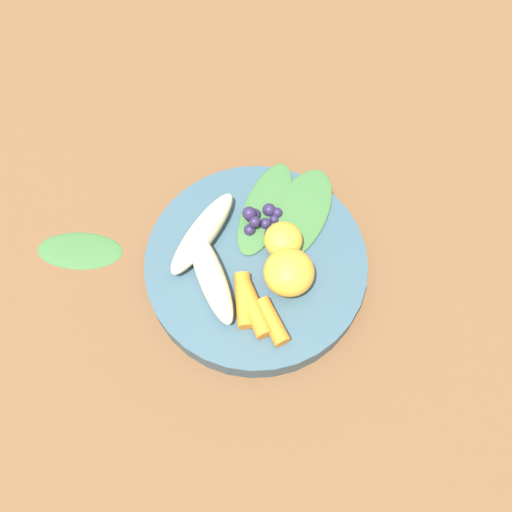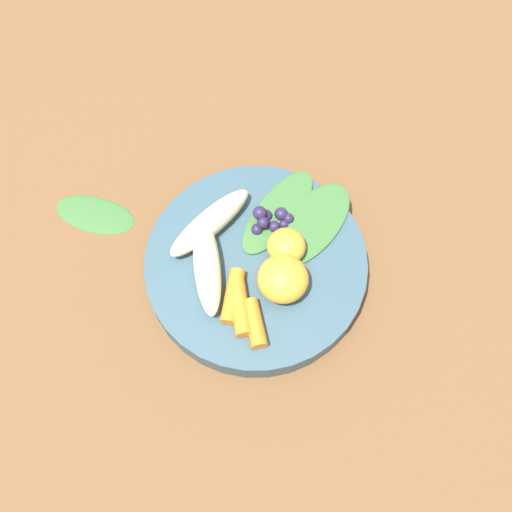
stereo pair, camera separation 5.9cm
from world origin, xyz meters
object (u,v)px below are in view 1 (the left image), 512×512
object	(u,v)px
banana_peeled_left	(211,276)
kale_leaf_stray	(79,250)
orange_segment_near	(283,240)
banana_peeled_right	(203,233)
bowl	(256,266)

from	to	relation	value
banana_peeled_left	kale_leaf_stray	size ratio (longest dim) A/B	1.14
orange_segment_near	banana_peeled_left	bearing A→B (deg)	132.76
banana_peeled_right	kale_leaf_stray	xyz separation A→B (m)	(-0.03, 0.14, -0.04)
orange_segment_near	kale_leaf_stray	bearing A→B (deg)	101.89
banana_peeled_left	banana_peeled_right	world-z (taller)	same
bowl	orange_segment_near	size ratio (longest dim) A/B	5.82
bowl	banana_peeled_left	bearing A→B (deg)	132.10
banana_peeled_left	banana_peeled_right	distance (m)	0.05
banana_peeled_left	orange_segment_near	bearing A→B (deg)	97.60
banana_peeled_left	orange_segment_near	size ratio (longest dim) A/B	2.71
bowl	orange_segment_near	xyz separation A→B (m)	(0.02, -0.02, 0.03)
banana_peeled_right	orange_segment_near	distance (m)	0.09
bowl	banana_peeled_right	world-z (taller)	banana_peeled_right
bowl	orange_segment_near	bearing A→B (deg)	-46.18
banana_peeled_left	banana_peeled_right	size ratio (longest dim) A/B	1.00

